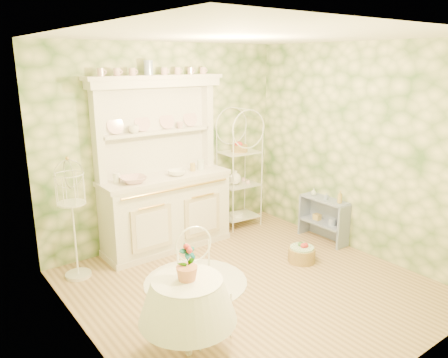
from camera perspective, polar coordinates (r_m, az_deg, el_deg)
floor at (r=5.09m, az=3.49°, el=-13.81°), size 3.60×3.60×0.00m
ceiling at (r=4.45m, az=4.07°, el=18.18°), size 3.60×3.60×0.00m
wall_left at (r=3.72m, az=-17.85°, el=-3.05°), size 3.60×3.60×0.00m
wall_right at (r=5.90m, az=17.19°, el=3.63°), size 3.60×3.60×0.00m
wall_back at (r=6.03m, az=-7.46°, el=4.44°), size 3.60×3.60×0.00m
wall_front at (r=3.49m, az=23.44°, el=-4.79°), size 3.60×3.60×0.00m
kitchen_dresser at (r=5.74m, az=-7.74°, el=1.78°), size 1.87×0.61×2.29m
bakers_rack at (r=6.55m, az=2.02°, el=1.22°), size 0.57×0.43×1.76m
side_shelf at (r=6.32m, az=12.88°, el=-5.12°), size 0.30×0.74×0.62m
round_table at (r=3.89m, az=-4.73°, el=-17.24°), size 0.81×0.81×0.77m
cafe_chair at (r=4.08m, az=-2.55°, el=-14.57°), size 0.47×0.47×0.88m
birdcage_stand at (r=5.27m, az=-19.16°, el=-4.54°), size 0.38×0.38×1.52m
floor_basket at (r=5.67m, az=10.12°, el=-9.39°), size 0.44×0.44×0.25m
lace_rug at (r=5.17m, az=-3.73°, el=-13.24°), size 1.48×1.48×0.01m
bowl_floral at (r=5.49m, az=-11.77°, el=-0.41°), size 0.36×0.36×0.08m
bowl_white at (r=5.75m, az=-6.17°, el=0.53°), size 0.27×0.27×0.08m
cup_left at (r=5.64m, az=-11.68°, el=6.17°), size 0.17×0.17×0.10m
cup_right at (r=5.96m, az=-5.76°, el=6.88°), size 0.11×0.11×0.09m
potted_geranium at (r=3.69m, az=-4.71°, el=-10.86°), size 0.17×0.13×0.30m
bottle_amber at (r=6.05m, az=14.89°, el=-2.45°), size 0.07×0.07×0.18m
bottle_blue at (r=6.16m, az=13.25°, el=-2.30°), size 0.04×0.04×0.10m
bottle_glass at (r=6.32m, az=11.62°, el=-1.81°), size 0.09×0.09×0.10m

